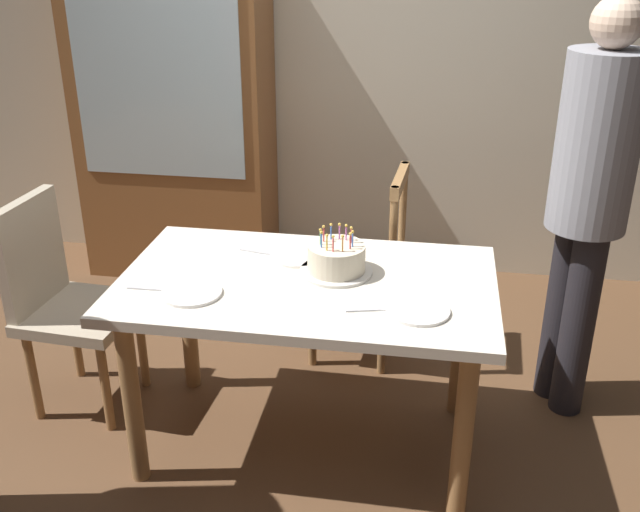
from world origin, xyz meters
TOP-DOWN VIEW (x-y plane):
  - ground at (0.00, 0.00)m, footprint 6.40×6.40m
  - back_wall at (0.00, 1.85)m, footprint 6.40×0.10m
  - dining_table at (0.00, 0.00)m, footprint 1.41×0.84m
  - birthday_cake at (0.10, 0.08)m, footprint 0.28×0.28m
  - plate_near_celebrant at (-0.39, -0.19)m, footprint 0.22×0.22m
  - plate_far_side at (-0.07, 0.19)m, footprint 0.22×0.22m
  - plate_near_guest at (0.42, -0.19)m, footprint 0.22×0.22m
  - fork_near_celebrant at (-0.55, -0.18)m, footprint 0.18×0.02m
  - fork_far_side at (-0.23, 0.21)m, footprint 0.18×0.05m
  - fork_near_guest at (0.26, -0.20)m, footprint 0.18×0.06m
  - chair_spindle_back at (0.13, 0.74)m, footprint 0.47×0.47m
  - chair_upholstered at (-1.10, 0.13)m, footprint 0.47×0.47m
  - person_guest at (1.07, 0.47)m, footprint 0.32×0.32m
  - china_cabinet at (-1.06, 1.56)m, footprint 1.10×0.45m

SIDE VIEW (x-z plane):
  - ground at x=0.00m, z-range 0.00..0.00m
  - chair_spindle_back at x=0.13m, z-range -0.02..0.93m
  - chair_upholstered at x=-1.10m, z-range 0.06..1.01m
  - dining_table at x=0.00m, z-range 0.27..1.03m
  - fork_near_celebrant at x=-0.55m, z-range 0.75..0.76m
  - fork_far_side at x=-0.23m, z-range 0.75..0.76m
  - fork_near_guest at x=0.26m, z-range 0.75..0.76m
  - plate_near_celebrant at x=-0.39m, z-range 0.75..0.77m
  - plate_far_side at x=-0.07m, z-range 0.75..0.77m
  - plate_near_guest at x=0.42m, z-range 0.75..0.77m
  - birthday_cake at x=0.10m, z-range 0.72..0.90m
  - china_cabinet at x=-1.06m, z-range 0.00..1.90m
  - person_guest at x=1.07m, z-range 0.13..1.87m
  - back_wall at x=0.00m, z-range 0.00..2.60m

